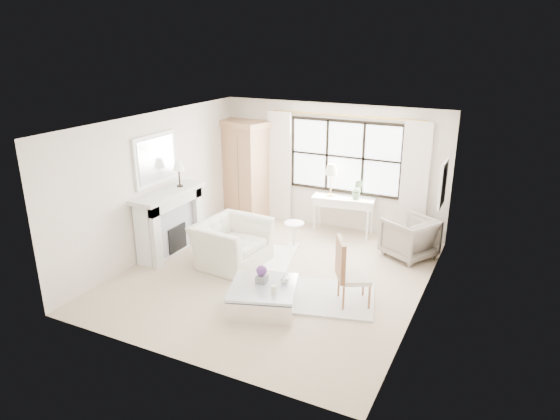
# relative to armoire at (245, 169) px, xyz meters

# --- Properties ---
(floor) EXTENTS (5.50, 5.50, 0.00)m
(floor) POSITION_rel_armoire_xyz_m (1.99, -2.48, -1.14)
(floor) COLOR #C7B194
(floor) RESTS_ON ground
(ceiling) EXTENTS (5.50, 5.50, 0.00)m
(ceiling) POSITION_rel_armoire_xyz_m (1.99, -2.48, 1.56)
(ceiling) COLOR white
(ceiling) RESTS_ON ground
(wall_back) EXTENTS (5.00, 0.00, 5.00)m
(wall_back) POSITION_rel_armoire_xyz_m (1.99, 0.27, 0.21)
(wall_back) COLOR silver
(wall_back) RESTS_ON ground
(wall_front) EXTENTS (5.00, 0.00, 5.00)m
(wall_front) POSITION_rel_armoire_xyz_m (1.99, -5.23, 0.21)
(wall_front) COLOR beige
(wall_front) RESTS_ON ground
(wall_left) EXTENTS (0.00, 5.50, 5.50)m
(wall_left) POSITION_rel_armoire_xyz_m (-0.51, -2.48, 0.21)
(wall_left) COLOR beige
(wall_left) RESTS_ON ground
(wall_right) EXTENTS (0.00, 5.50, 5.50)m
(wall_right) POSITION_rel_armoire_xyz_m (4.49, -2.48, 0.21)
(wall_right) COLOR beige
(wall_right) RESTS_ON ground
(window_pane) EXTENTS (2.40, 0.02, 1.50)m
(window_pane) POSITION_rel_armoire_xyz_m (2.29, 0.25, 0.46)
(window_pane) COLOR white
(window_pane) RESTS_ON wall_back
(window_frame) EXTENTS (2.50, 0.04, 1.50)m
(window_frame) POSITION_rel_armoire_xyz_m (2.29, 0.24, 0.46)
(window_frame) COLOR black
(window_frame) RESTS_ON wall_back
(curtain_rod) EXTENTS (3.30, 0.04, 0.04)m
(curtain_rod) POSITION_rel_armoire_xyz_m (2.29, 0.19, 1.33)
(curtain_rod) COLOR gold
(curtain_rod) RESTS_ON wall_back
(curtain_left) EXTENTS (0.55, 0.10, 2.47)m
(curtain_left) POSITION_rel_armoire_xyz_m (0.79, 0.17, 0.10)
(curtain_left) COLOR white
(curtain_left) RESTS_ON ground
(curtain_right) EXTENTS (0.55, 0.10, 2.47)m
(curtain_right) POSITION_rel_armoire_xyz_m (3.79, 0.17, 0.10)
(curtain_right) COLOR beige
(curtain_right) RESTS_ON ground
(fireplace) EXTENTS (0.58, 1.66, 1.26)m
(fireplace) POSITION_rel_armoire_xyz_m (-0.28, -2.48, -0.49)
(fireplace) COLOR silver
(fireplace) RESTS_ON ground
(mirror_frame) EXTENTS (0.05, 1.15, 0.95)m
(mirror_frame) POSITION_rel_armoire_xyz_m (-0.48, -2.48, 0.70)
(mirror_frame) COLOR white
(mirror_frame) RESTS_ON wall_left
(mirror_glass) EXTENTS (0.02, 1.00, 0.80)m
(mirror_glass) POSITION_rel_armoire_xyz_m (-0.45, -2.48, 0.70)
(mirror_glass) COLOR silver
(mirror_glass) RESTS_ON wall_left
(art_frame) EXTENTS (0.04, 0.62, 0.82)m
(art_frame) POSITION_rel_armoire_xyz_m (4.46, -0.78, 0.41)
(art_frame) COLOR white
(art_frame) RESTS_ON wall_right
(art_canvas) EXTENTS (0.01, 0.52, 0.72)m
(art_canvas) POSITION_rel_armoire_xyz_m (4.44, -0.78, 0.41)
(art_canvas) COLOR beige
(art_canvas) RESTS_ON wall_right
(mantel_lamp) EXTENTS (0.22, 0.22, 0.51)m
(mantel_lamp) POSITION_rel_armoire_xyz_m (-0.21, -2.16, 0.51)
(mantel_lamp) COLOR black
(mantel_lamp) RESTS_ON fireplace
(armoire) EXTENTS (1.27, 0.98, 2.24)m
(armoire) POSITION_rel_armoire_xyz_m (0.00, 0.00, 0.00)
(armoire) COLOR tan
(armoire) RESTS_ON floor
(console_table) EXTENTS (1.35, 0.63, 0.80)m
(console_table) POSITION_rel_armoire_xyz_m (2.40, -0.03, -0.74)
(console_table) COLOR white
(console_table) RESTS_ON floor
(console_lamp) EXTENTS (0.28, 0.28, 0.69)m
(console_lamp) POSITION_rel_armoire_xyz_m (2.11, -0.04, 0.22)
(console_lamp) COLOR #C19143
(console_lamp) RESTS_ON console_table
(orchid_plant) EXTENTS (0.26, 0.21, 0.44)m
(orchid_plant) POSITION_rel_armoire_xyz_m (2.69, -0.04, -0.12)
(orchid_plant) COLOR #5E7C52
(orchid_plant) RESTS_ON console_table
(side_table) EXTENTS (0.40, 0.40, 0.51)m
(side_table) POSITION_rel_armoire_xyz_m (1.76, -1.15, -0.81)
(side_table) COLOR silver
(side_table) RESTS_ON floor
(rug_left) EXTENTS (1.90, 1.53, 0.03)m
(rug_left) POSITION_rel_armoire_xyz_m (1.20, -1.97, -1.12)
(rug_left) COLOR white
(rug_left) RESTS_ON floor
(rug_right) EXTENTS (1.90, 1.61, 0.03)m
(rug_right) POSITION_rel_armoire_xyz_m (3.06, -2.86, -1.12)
(rug_right) COLOR silver
(rug_right) RESTS_ON floor
(club_armchair) EXTENTS (1.21, 1.35, 0.82)m
(club_armchair) POSITION_rel_armoire_xyz_m (1.08, -2.40, -0.73)
(club_armchair) COLOR silver
(club_armchair) RESTS_ON floor
(wingback_chair) EXTENTS (1.17, 1.16, 0.78)m
(wingback_chair) POSITION_rel_armoire_xyz_m (3.94, -0.64, -0.75)
(wingback_chair) COLOR gray
(wingback_chair) RESTS_ON floor
(french_chair) EXTENTS (0.66, 0.66, 1.08)m
(french_chair) POSITION_rel_armoire_xyz_m (3.54, -2.84, -0.83)
(french_chair) COLOR #A06A43
(french_chair) RESTS_ON floor
(coffee_table) EXTENTS (1.27, 1.27, 0.38)m
(coffee_table) POSITION_rel_armoire_xyz_m (2.35, -3.56, -0.96)
(coffee_table) COLOR white
(coffee_table) RESTS_ON floor
(planter_box) EXTENTS (0.17, 0.17, 0.12)m
(planter_box) POSITION_rel_armoire_xyz_m (2.28, -3.47, -0.70)
(planter_box) COLOR slate
(planter_box) RESTS_ON coffee_table
(planter_flowers) EXTENTS (0.17, 0.17, 0.17)m
(planter_flowers) POSITION_rel_armoire_xyz_m (2.28, -3.47, -0.56)
(planter_flowers) COLOR #5B3078
(planter_flowers) RESTS_ON planter_box
(pillar_candle) EXTENTS (0.08, 0.08, 0.12)m
(pillar_candle) POSITION_rel_armoire_xyz_m (2.60, -3.69, -0.70)
(pillar_candle) COLOR beige
(pillar_candle) RESTS_ON coffee_table
(coffee_vase) EXTENTS (0.18, 0.18, 0.14)m
(coffee_vase) POSITION_rel_armoire_xyz_m (2.60, -3.33, -0.69)
(coffee_vase) COLOR silver
(coffee_vase) RESTS_ON coffee_table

